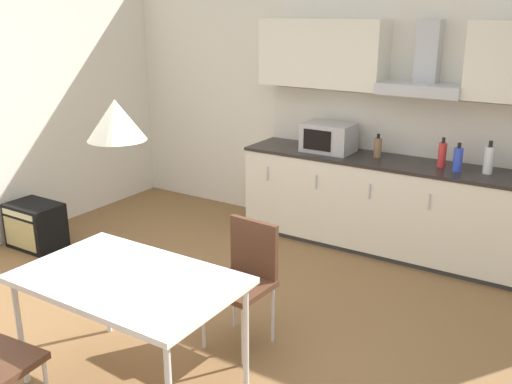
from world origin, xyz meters
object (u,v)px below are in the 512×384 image
object	(u,v)px
microwave	(329,137)
bottle_brown	(378,147)
bottle_blue	(458,159)
pendant_lamp	(116,120)
chair_far_right	(245,271)
bottle_white	(489,160)
bottle_red	(442,154)
guitar_amp	(36,225)
dining_table	(128,285)

from	to	relation	value
microwave	bottle_brown	bearing A→B (deg)	5.21
bottle_blue	pendant_lamp	size ratio (longest dim) A/B	0.79
bottle_brown	chair_far_right	xyz separation A→B (m)	(-0.11, -2.09, -0.46)
bottle_brown	bottle_white	world-z (taller)	bottle_white
microwave	chair_far_right	xyz separation A→B (m)	(0.38, -2.05, -0.50)
bottle_red	guitar_amp	distance (m)	3.88
bottle_red	pendant_lamp	bearing A→B (deg)	-109.61
microwave	bottle_white	xyz separation A→B (m)	(1.48, 0.02, -0.02)
bottle_white	guitar_amp	world-z (taller)	bottle_white
bottle_white	bottle_red	bearing A→B (deg)	-179.92
microwave	bottle_red	bearing A→B (deg)	0.96
pendant_lamp	bottle_white	bearing A→B (deg)	63.77
bottle_blue	pendant_lamp	xyz separation A→B (m)	(-1.17, -2.78, 0.67)
chair_far_right	pendant_lamp	world-z (taller)	pendant_lamp
bottle_red	pendant_lamp	world-z (taller)	pendant_lamp
bottle_red	dining_table	xyz separation A→B (m)	(-1.02, -2.85, -0.32)
bottle_white	bottle_brown	bearing A→B (deg)	178.52
bottle_white	chair_far_right	world-z (taller)	bottle_white
bottle_red	dining_table	size ratio (longest dim) A/B	0.20
bottle_white	chair_far_right	distance (m)	2.39
dining_table	guitar_amp	size ratio (longest dim) A/B	2.52
dining_table	chair_far_right	size ratio (longest dim) A/B	1.50
bottle_blue	bottle_red	size ratio (longest dim) A/B	0.95
bottle_red	dining_table	world-z (taller)	bottle_red
guitar_amp	bottle_blue	bearing A→B (deg)	25.95
bottle_brown	microwave	bearing A→B (deg)	-174.79
microwave	pendant_lamp	world-z (taller)	pendant_lamp
microwave	bottle_red	xyz separation A→B (m)	(1.09, 0.02, -0.03)
bottle_white	pendant_lamp	world-z (taller)	pendant_lamp
guitar_amp	pendant_lamp	xyz separation A→B (m)	(2.34, -1.07, 1.45)
bottle_blue	dining_table	size ratio (longest dim) A/B	0.19
microwave	guitar_amp	bearing A→B (deg)	-142.07
bottle_white	dining_table	xyz separation A→B (m)	(-1.41, -2.85, -0.32)
bottle_white	bottle_red	size ratio (longest dim) A/B	1.07
bottle_brown	bottle_red	size ratio (longest dim) A/B	0.84
chair_far_right	bottle_white	bearing A→B (deg)	61.81
dining_table	bottle_brown	bearing A→B (deg)	81.86
dining_table	bottle_red	bearing A→B (deg)	70.39
bottle_blue	chair_far_right	xyz separation A→B (m)	(-0.87, -1.99, -0.47)
bottle_brown	guitar_amp	size ratio (longest dim) A/B	0.43
dining_table	guitar_amp	bearing A→B (deg)	155.40
microwave	chair_far_right	distance (m)	2.14
bottle_red	bottle_white	bearing A→B (deg)	0.08
bottle_brown	chair_far_right	size ratio (longest dim) A/B	0.26
bottle_blue	pendant_lamp	bearing A→B (deg)	-112.83
microwave	bottle_white	distance (m)	1.48
bottle_blue	dining_table	bearing A→B (deg)	-112.83
microwave	bottle_red	world-z (taller)	microwave
microwave	dining_table	size ratio (longest dim) A/B	0.37
bottle_brown	dining_table	xyz separation A→B (m)	(-0.41, -2.88, -0.30)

